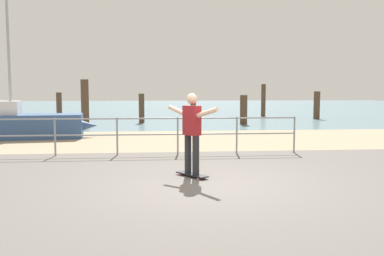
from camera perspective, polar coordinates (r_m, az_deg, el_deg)
name	(u,v)px	position (r m, az deg, el deg)	size (l,w,h in m)	color
ground_plane	(215,198)	(6.86, 3.31, -9.86)	(24.00, 10.00, 0.04)	#605B56
beach_strip	(183,140)	(14.70, -1.24, -1.67)	(24.00, 6.00, 0.04)	tan
sea_surface	(165,107)	(42.60, -3.77, 2.94)	(72.00, 50.00, 0.04)	slate
railing_fence	(117,130)	(11.26, -10.48, -0.34)	(10.00, 0.05, 1.05)	gray
sailboat	(25,125)	(16.13, -22.41, 0.43)	(5.05, 1.94, 5.52)	#335184
skateboard	(192,175)	(8.39, -0.02, -6.55)	(0.64, 0.76, 0.08)	black
skateboarder	(192,129)	(8.25, -0.02, -0.08)	(0.94, 1.21, 1.65)	#26262B
groyne_post_0	(59,105)	(27.00, -18.16, 3.03)	(0.34, 0.34, 1.64)	#513826
groyne_post_1	(85,103)	(20.43, -14.80, 3.38)	(0.38, 0.38, 2.31)	#513826
groyne_post_2	(142,108)	(22.20, -7.10, 2.75)	(0.30, 0.30, 1.60)	#513826
groyne_post_3	(193,110)	(20.59, 0.17, 2.53)	(0.29, 0.29, 1.56)	#513826
groyne_post_4	(244,110)	(21.26, 7.26, 2.54)	(0.38, 0.38, 1.54)	#513826
groyne_post_5	(263,100)	(27.74, 9.99, 3.83)	(0.30, 0.30, 2.19)	#513826
groyne_post_6	(317,105)	(26.13, 17.12, 3.07)	(0.38, 0.38, 1.71)	#513826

